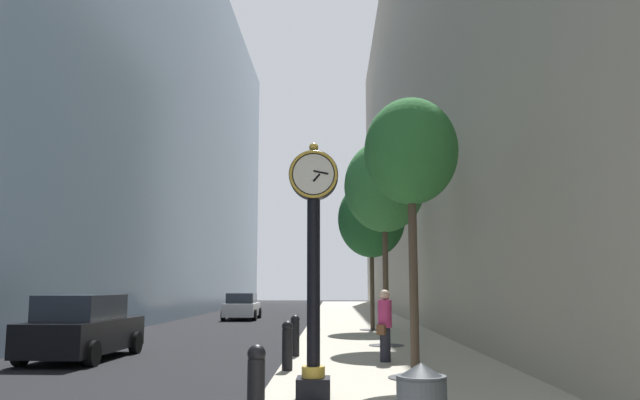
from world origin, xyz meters
The scene contains 14 objects.
ground_plane centered at (0.00, 27.00, 0.00)m, with size 110.00×110.00×0.00m, color black.
sidewalk_right centered at (2.65, 30.00, 0.07)m, with size 5.30×80.00×0.14m, color #ADA593.
building_block_left centered at (-12.39, 30.00, 13.53)m, with size 9.00×80.00×27.05m.
building_block_right centered at (9.80, 30.00, 13.50)m, with size 9.00×80.00×27.00m.
street_clock centered at (0.91, 5.68, 2.49)m, with size 0.84×0.55×4.29m.
bollard_nearest centered at (0.22, 3.60, 0.70)m, with size 0.25×0.25×1.07m.
bollard_third centered at (0.22, 9.21, 0.70)m, with size 0.25×0.25×1.07m.
bollard_fourth centered at (0.22, 12.02, 0.70)m, with size 0.25×0.25×1.07m.
street_tree_near centered at (2.88, 8.08, 4.75)m, with size 1.97×1.97×5.79m.
street_tree_mid_near centered at (2.88, 14.99, 5.13)m, with size 2.57×2.57×6.49m.
street_tree_mid_far centered at (2.88, 21.89, 4.82)m, with size 2.88×2.88×6.35m.
pedestrian_walking centered at (2.50, 10.79, 1.06)m, with size 0.46×0.52×1.75m.
car_white_near centered at (-4.19, 32.62, 0.76)m, with size 2.09×4.49×1.55m.
car_black_mid centered at (-5.57, 12.28, 0.84)m, with size 2.18×4.53×1.74m.
Camera 1 is at (1.24, -4.85, 1.98)m, focal length 35.10 mm.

